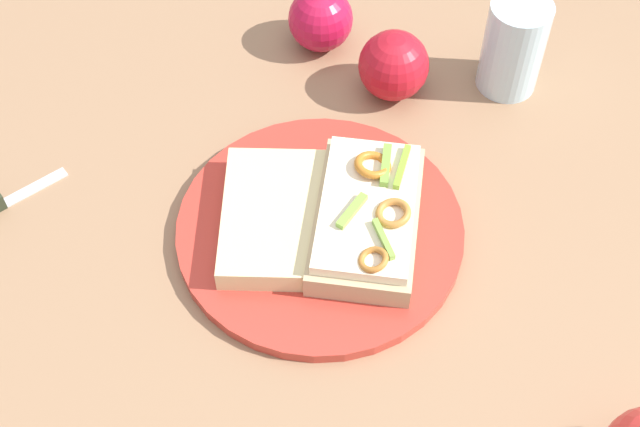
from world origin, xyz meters
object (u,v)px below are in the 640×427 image
apple_2 (321,19)px  drinking_glass (514,46)px  plate (320,230)px  apple_1 (394,65)px  bread_slice_side (274,213)px  sandwich (367,219)px

apple_2 → drinking_glass: drinking_glass is taller
plate → apple_1: bearing=-20.0°
bread_slice_side → apple_1: 0.21m
bread_slice_side → apple_1: apple_1 is taller
bread_slice_side → drinking_glass: (0.20, -0.23, 0.03)m
drinking_glass → apple_2: bearing=75.3°
apple_1 → drinking_glass: drinking_glass is taller
apple_1 → drinking_glass: bearing=-82.3°
bread_slice_side → drinking_glass: size_ratio=1.37×
sandwich → bread_slice_side: (0.01, 0.08, -0.01)m
sandwich → apple_2: bearing=-162.8°
plate → bread_slice_side: 0.05m
bread_slice_side → drinking_glass: drinking_glass is taller
apple_1 → apple_2: 0.10m
sandwich → apple_1: bearing=178.3°
plate → sandwich: 0.05m
sandwich → apple_1: apple_1 is taller
apple_1 → apple_2: (0.07, 0.08, -0.00)m
plate → bread_slice_side: (0.00, 0.04, 0.02)m
bread_slice_side → plate: bearing=83.5°
sandwich → apple_2: apple_2 is taller
drinking_glass → apple_1: bearing=97.7°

